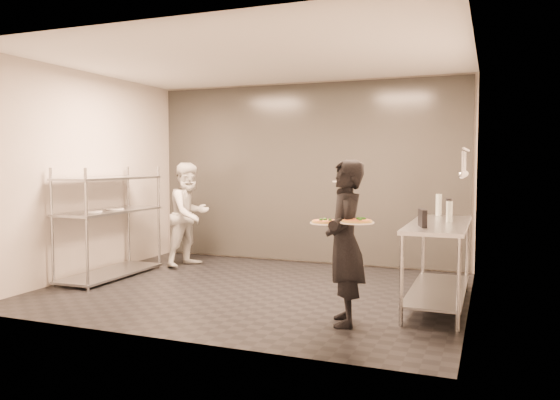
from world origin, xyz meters
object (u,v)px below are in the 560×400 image
at_px(bottle_green, 439,205).
at_px(pizza_plate_far, 357,221).
at_px(bottle_clear, 449,211).
at_px(pass_rack, 110,221).
at_px(prep_counter, 438,250).
at_px(salad_plate, 347,180).
at_px(pos_monitor, 423,218).
at_px(bottle_dark, 449,209).
at_px(pizza_plate_near, 325,222).
at_px(chef, 189,214).
at_px(waiter, 345,243).

bearing_deg(bottle_green, pizza_plate_far, -104.91).
bearing_deg(bottle_clear, pass_rack, -178.36).
relative_size(prep_counter, salad_plate, 6.30).
bearing_deg(prep_counter, bottle_green, 95.43).
bearing_deg(salad_plate, pos_monitor, 19.64).
bearing_deg(pizza_plate_far, bottle_clear, 62.13).
bearing_deg(bottle_dark, pass_rack, -175.96).
bearing_deg(prep_counter, pass_rack, -179.97).
bearing_deg(pizza_plate_near, chef, 140.76).
xyz_separation_m(chef, bottle_dark, (3.81, -0.78, 0.26)).
bearing_deg(salad_plate, bottle_green, 63.33).
relative_size(bottle_clear, bottle_dark, 0.93).
height_order(pass_rack, chef, chef).
bearing_deg(bottle_clear, waiter, -128.36).
relative_size(chef, pizza_plate_far, 5.01).
bearing_deg(pizza_plate_near, pizza_plate_far, 0.37).
xyz_separation_m(waiter, bottle_clear, (0.87, 1.11, 0.24)).
height_order(pos_monitor, bottle_dark, bottle_dark).
relative_size(chef, salad_plate, 5.46).
bearing_deg(bottle_clear, bottle_dark, 95.19).
height_order(chef, pos_monitor, chef).
distance_m(salad_plate, bottle_green, 1.73).
bearing_deg(pizza_plate_near, waiter, 60.70).
distance_m(bottle_clear, bottle_dark, 0.19).
relative_size(salad_plate, bottle_green, 1.09).
xyz_separation_m(pizza_plate_near, pizza_plate_far, (0.30, 0.00, 0.02)).
distance_m(pass_rack, prep_counter, 4.33).
xyz_separation_m(salad_plate, bottle_dark, (0.92, 1.03, -0.35)).
height_order(salad_plate, bottle_dark, salad_plate).
relative_size(pass_rack, pizza_plate_far, 5.14).
height_order(pizza_plate_far, bottle_clear, bottle_clear).
distance_m(chef, bottle_dark, 3.90).
xyz_separation_m(pizza_plate_far, bottle_green, (0.54, 2.01, 0.02)).
bearing_deg(waiter, bottle_green, 139.06).
bearing_deg(pass_rack, bottle_green, 10.69).
xyz_separation_m(pos_monitor, bottle_green, (0.04, 1.26, 0.04)).
distance_m(pos_monitor, bottle_clear, 0.62).
distance_m(pass_rack, chef, 1.25).
bearing_deg(bottle_clear, chef, 165.84).
xyz_separation_m(prep_counter, pizza_plate_far, (-0.61, -1.21, 0.41)).
distance_m(waiter, salad_plate, 0.65).
distance_m(salad_plate, pos_monitor, 0.85).
distance_m(prep_counter, chef, 3.89).
bearing_deg(bottle_dark, salad_plate, -131.77).
xyz_separation_m(pos_monitor, bottle_clear, (0.21, 0.58, 0.02)).
height_order(waiter, bottle_clear, waiter).
relative_size(pass_rack, bottle_dark, 6.59).
distance_m(pos_monitor, bottle_green, 1.26).
bearing_deg(bottle_green, prep_counter, -84.57).
bearing_deg(bottle_clear, prep_counter, -127.37).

